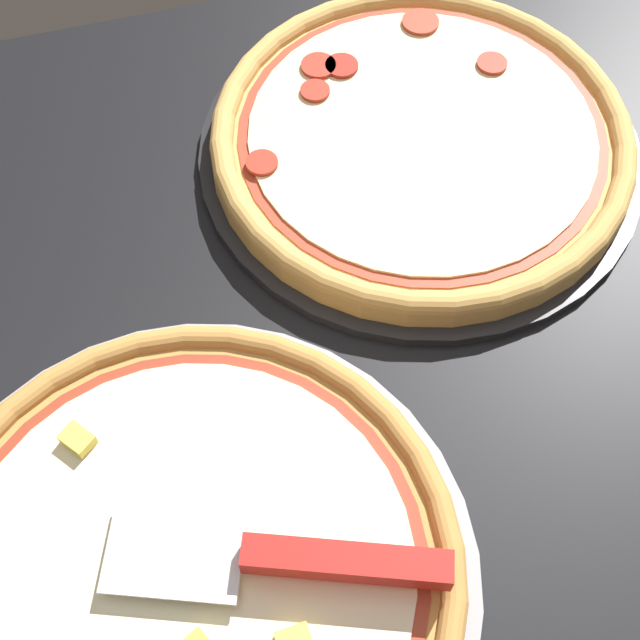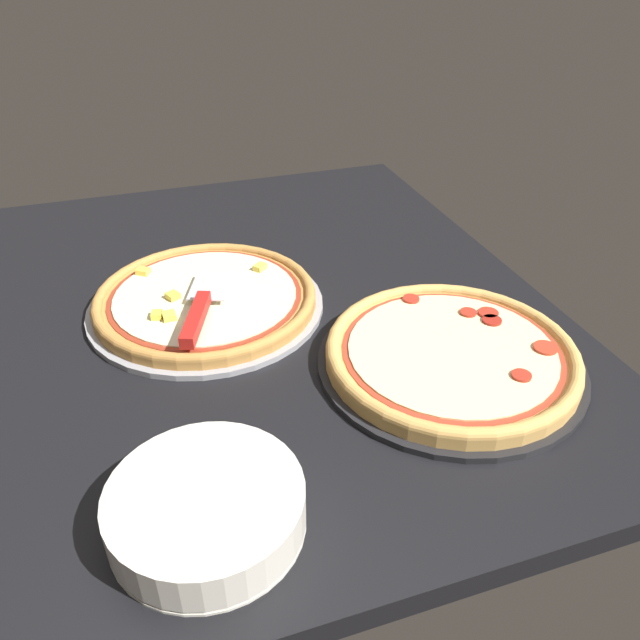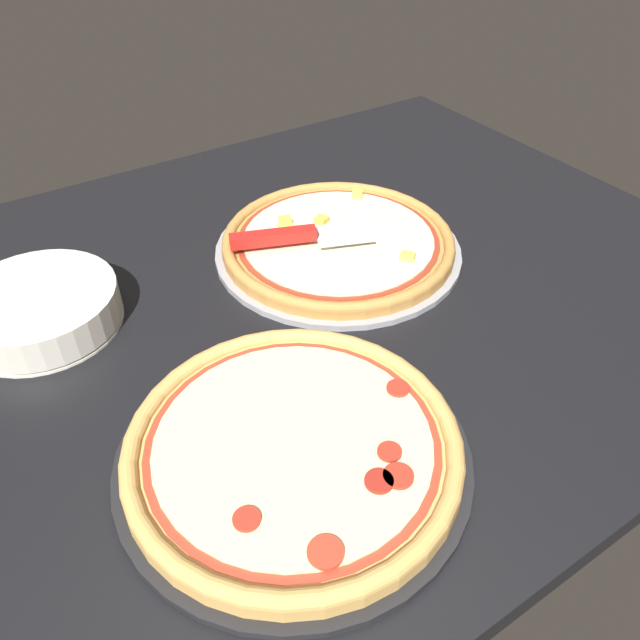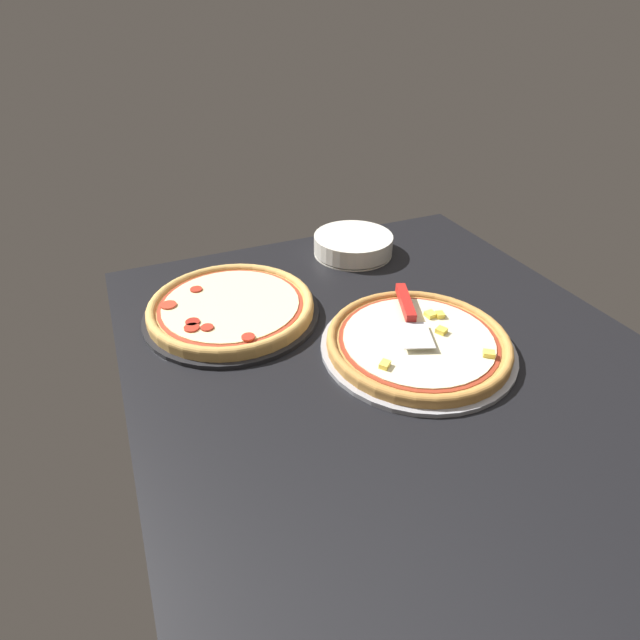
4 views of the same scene
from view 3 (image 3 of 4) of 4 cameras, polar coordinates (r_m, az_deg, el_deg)
The scene contains 7 objects.
ground_plane at distance 102.16cm, azimuth 2.67°, elevation 3.75°, with size 120.39×107.01×3.60cm, color black.
pizza_pan_front at distance 105.05cm, azimuth 1.66°, elevation 6.44°, with size 40.92×40.92×1.00cm, color #939399.
pizza_front at distance 104.11cm, azimuth 1.67°, elevation 7.24°, with size 38.46×38.46×2.96cm.
pizza_pan_back at distance 73.22cm, azimuth -2.42°, elevation -12.32°, with size 40.72×40.72×1.00cm, color black.
pizza_back at distance 71.64cm, azimuth -2.45°, elevation -11.35°, with size 38.28×38.28×2.95cm.
serving_spatula at distance 100.55cm, azimuth -3.06°, elevation 7.63°, with size 23.07×12.19×2.00cm.
plate_stack at distance 97.10cm, azimuth -24.25°, elevation 0.93°, with size 22.33×22.33×5.60cm.
Camera 3 is at (48.87, 66.65, 58.25)cm, focal length 35.00 mm.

